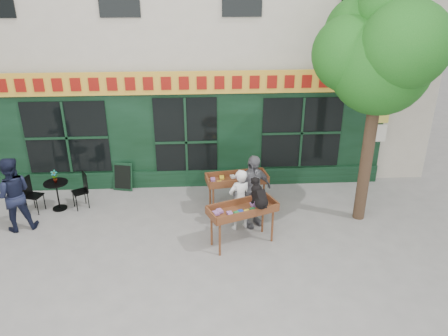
{
  "coord_description": "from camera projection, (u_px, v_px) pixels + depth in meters",
  "views": [
    {
      "loc": [
        0.37,
        -8.97,
        5.61
      ],
      "look_at": [
        0.93,
        0.5,
        1.35
      ],
      "focal_mm": 35.0,
      "sensor_mm": 36.0,
      "label": 1
    }
  ],
  "objects": [
    {
      "name": "bistro_chair_right",
      "position": [
        83.0,
        187.0,
        11.23
      ],
      "size": [
        0.49,
        0.49,
        0.95
      ],
      "rotation": [
        0.0,
        0.0,
        -1.06
      ],
      "color": "black",
      "rests_on": "ground"
    },
    {
      "name": "man_left",
      "position": [
        12.0,
        195.0,
        10.11
      ],
      "size": [
        1.06,
        0.94,
        1.82
      ],
      "primitive_type": "imported",
      "rotation": [
        0.0,
        0.0,
        3.47
      ],
      "color": "black",
      "rests_on": "ground"
    },
    {
      "name": "bistro_table",
      "position": [
        57.0,
        190.0,
        11.12
      ],
      "size": [
        0.6,
        0.6,
        0.76
      ],
      "color": "black",
      "rests_on": "ground"
    },
    {
      "name": "street_tree",
      "position": [
        383.0,
        49.0,
        9.33
      ],
      "size": [
        3.05,
        2.9,
        5.6
      ],
      "color": "#382619",
      "rests_on": "ground"
    },
    {
      "name": "book_cart_center",
      "position": [
        243.0,
        211.0,
        9.57
      ],
      "size": [
        1.62,
        1.12,
        0.99
      ],
      "rotation": [
        0.0,
        0.0,
        0.37
      ],
      "color": "#5C331A",
      "rests_on": "ground"
    },
    {
      "name": "chalkboard",
      "position": [
        123.0,
        177.0,
        12.18
      ],
      "size": [
        0.59,
        0.31,
        0.79
      ],
      "rotation": [
        0.0,
        0.0,
        -0.23
      ],
      "color": "black",
      "rests_on": "ground"
    },
    {
      "name": "book_cart_right",
      "position": [
        237.0,
        181.0,
        10.98
      ],
      "size": [
        1.58,
        0.84,
        0.99
      ],
      "rotation": [
        0.0,
        0.0,
        0.15
      ],
      "color": "#5C331A",
      "rests_on": "ground"
    },
    {
      "name": "potted_plant",
      "position": [
        54.0,
        176.0,
        10.96
      ],
      "size": [
        0.18,
        0.12,
        0.33
      ],
      "primitive_type": "imported",
      "rotation": [
        0.0,
        0.0,
        -0.02
      ],
      "color": "gray",
      "rests_on": "bistro_table"
    },
    {
      "name": "ground",
      "position": [
        186.0,
        229.0,
        10.45
      ],
      "size": [
        80.0,
        80.0,
        0.0
      ],
      "primitive_type": "plane",
      "color": "slate",
      "rests_on": "ground"
    },
    {
      "name": "dog",
      "position": [
        259.0,
        193.0,
        9.36
      ],
      "size": [
        0.54,
        0.68,
        0.6
      ],
      "primitive_type": null,
      "rotation": [
        0.0,
        0.0,
        0.37
      ],
      "color": "black",
      "rests_on": "book_cart_center"
    },
    {
      "name": "woman",
      "position": [
        240.0,
        200.0,
        10.19
      ],
      "size": [
        0.65,
        0.54,
        1.53
      ],
      "primitive_type": "imported",
      "rotation": [
        0.0,
        0.0,
        3.52
      ],
      "color": "white",
      "rests_on": "ground"
    },
    {
      "name": "man_right",
      "position": [
        252.0,
        191.0,
        10.28
      ],
      "size": [
        1.14,
        0.89,
        1.8
      ],
      "primitive_type": "imported",
      "rotation": [
        0.0,
        0.0,
        0.5
      ],
      "color": "#5A5A5F",
      "rests_on": "ground"
    },
    {
      "name": "bistro_chair_left",
      "position": [
        30.0,
        192.0,
        11.01
      ],
      "size": [
        0.45,
        0.45,
        0.95
      ],
      "rotation": [
        0.0,
        0.0,
        1.29
      ],
      "color": "black",
      "rests_on": "ground"
    }
  ]
}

